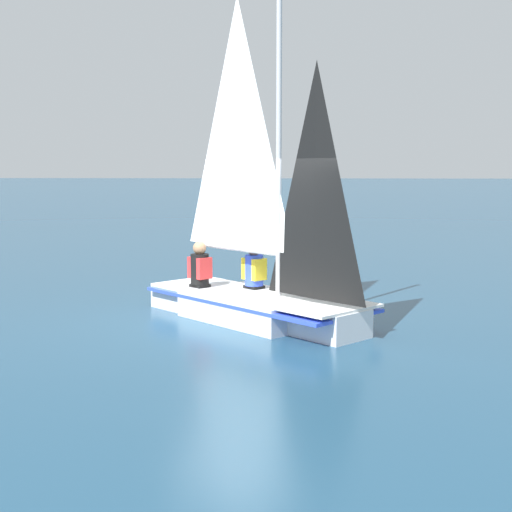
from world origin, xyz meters
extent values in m
plane|color=navy|center=(0.00, 0.00, 0.00)|extent=(260.00, 260.00, 0.00)
cube|color=silver|center=(0.00, 0.00, 0.20)|extent=(2.53, 2.56, 0.41)
cube|color=silver|center=(-1.06, -1.12, 0.20)|extent=(1.19, 1.20, 0.41)
cube|color=silver|center=(1.06, 1.12, 0.20)|extent=(1.50, 1.49, 0.41)
cube|color=blue|center=(0.00, 0.00, 0.33)|extent=(3.70, 3.80, 0.05)
cube|color=silver|center=(-0.75, -0.79, 0.43)|extent=(2.17, 2.19, 0.04)
cylinder|color=#B7B7BC|center=(-0.34, -0.36, 2.76)|extent=(0.08, 0.08, 4.70)
cylinder|color=#B7B7BC|center=(0.29, 0.31, 1.08)|extent=(1.31, 1.38, 0.07)
pyramid|color=white|center=(0.29, 0.31, 3.05)|extent=(1.24, 1.30, 3.87)
pyramid|color=black|center=(-0.85, -0.89, 2.17)|extent=(0.95, 1.00, 3.34)
cube|color=black|center=(1.41, 1.49, 0.14)|extent=(0.08, 0.08, 0.28)
cube|color=black|center=(0.53, 0.07, 0.23)|extent=(0.37, 0.37, 0.45)
cylinder|color=blue|center=(0.53, 0.07, 0.71)|extent=(0.42, 0.42, 0.50)
cube|color=yellow|center=(0.53, 0.07, 0.73)|extent=(0.42, 0.43, 0.35)
sphere|color=#A87A56|center=(0.53, 0.07, 1.05)|extent=(0.22, 0.22, 0.22)
cylinder|color=blue|center=(0.53, 0.07, 1.14)|extent=(0.30, 0.30, 0.06)
cube|color=black|center=(0.60, 0.97, 0.23)|extent=(0.37, 0.37, 0.45)
cylinder|color=black|center=(0.60, 0.97, 0.71)|extent=(0.42, 0.42, 0.50)
cube|color=red|center=(0.60, 0.97, 0.73)|extent=(0.42, 0.43, 0.35)
sphere|color=#A87A56|center=(0.60, 0.97, 1.05)|extent=(0.22, 0.22, 0.22)
camera|label=1|loc=(-10.91, -0.71, 2.39)|focal=50.00mm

